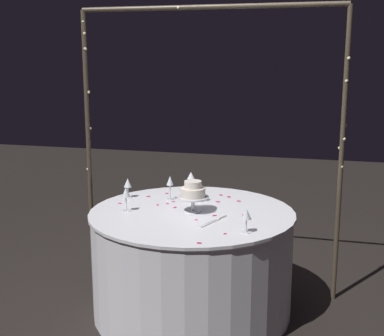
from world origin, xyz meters
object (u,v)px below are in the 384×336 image
at_px(wine_glass_0, 200,187).
at_px(wine_glass_3, 191,177).
at_px(main_table, 192,261).
at_px(tiered_cake, 193,192).
at_px(decorative_arch, 207,108).
at_px(wine_glass_1, 170,182).
at_px(wine_glass_4, 128,184).
at_px(wine_glass_2, 126,193).
at_px(cake_knife, 215,220).
at_px(wine_glass_5, 246,215).

distance_m(wine_glass_0, wine_glass_3, 0.31).
bearing_deg(main_table, tiered_cake, -50.96).
distance_m(decorative_arch, tiered_cake, 0.70).
distance_m(tiered_cake, wine_glass_1, 0.35).
bearing_deg(wine_glass_0, wine_glass_4, -176.10).
bearing_deg(wine_glass_2, wine_glass_4, 109.77).
relative_size(decorative_arch, tiered_cake, 9.74).
bearing_deg(main_table, cake_knife, -41.61).
height_order(wine_glass_1, wine_glass_2, wine_glass_1).
bearing_deg(decorative_arch, wine_glass_3, 150.08).
bearing_deg(cake_knife, wine_glass_1, 135.59).
height_order(wine_glass_0, wine_glass_5, wine_glass_5).
bearing_deg(wine_glass_5, wine_glass_1, 138.30).
height_order(wine_glass_4, wine_glass_5, same).
relative_size(wine_glass_1, wine_glass_3, 1.17).
distance_m(tiered_cake, wine_glass_5, 0.54).
bearing_deg(wine_glass_3, wine_glass_5, -56.54).
bearing_deg(cake_knife, wine_glass_2, 174.12).
distance_m(wine_glass_0, wine_glass_1, 0.23).
distance_m(tiered_cake, wine_glass_2, 0.46).
xyz_separation_m(wine_glass_1, cake_knife, (0.43, -0.42, -0.13)).
distance_m(wine_glass_2, wine_glass_3, 0.70).
relative_size(wine_glass_0, wine_glass_2, 0.85).
bearing_deg(wine_glass_2, cake_knife, -5.88).
bearing_deg(wine_glass_1, decorative_arch, 40.59).
height_order(tiered_cake, wine_glass_1, tiered_cake).
xyz_separation_m(main_table, wine_glass_5, (0.43, -0.34, 0.48)).
distance_m(wine_glass_0, cake_knife, 0.49).
height_order(main_table, wine_glass_2, wine_glass_2).
bearing_deg(tiered_cake, wine_glass_3, 106.20).
xyz_separation_m(wine_glass_1, wine_glass_5, (0.66, -0.59, -0.03)).
distance_m(wine_glass_2, wine_glass_5, 0.90).
xyz_separation_m(wine_glass_0, wine_glass_1, (-0.23, -0.01, 0.03)).
bearing_deg(wine_glass_5, wine_glass_3, 123.46).
relative_size(wine_glass_0, wine_glass_5, 0.98).
distance_m(wine_glass_5, cake_knife, 0.31).
height_order(wine_glass_0, cake_knife, wine_glass_0).
distance_m(wine_glass_1, wine_glass_5, 0.89).
xyz_separation_m(decorative_arch, cake_knife, (0.20, -0.62, -0.67)).
height_order(tiered_cake, wine_glass_3, tiered_cake).
bearing_deg(wine_glass_2, wine_glass_0, 40.60).
bearing_deg(cake_knife, wine_glass_4, 152.19).
height_order(wine_glass_0, wine_glass_3, wine_glass_3).
distance_m(main_table, wine_glass_3, 0.73).
distance_m(main_table, wine_glass_0, 0.54).
xyz_separation_m(tiered_cake, wine_glass_5, (0.42, -0.33, -0.03)).
bearing_deg(wine_glass_0, wine_glass_5, -54.25).
height_order(wine_glass_0, wine_glass_2, wine_glass_2).
bearing_deg(decorative_arch, wine_glass_5, -61.39).
xyz_separation_m(tiered_cake, wine_glass_4, (-0.57, 0.24, -0.03)).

